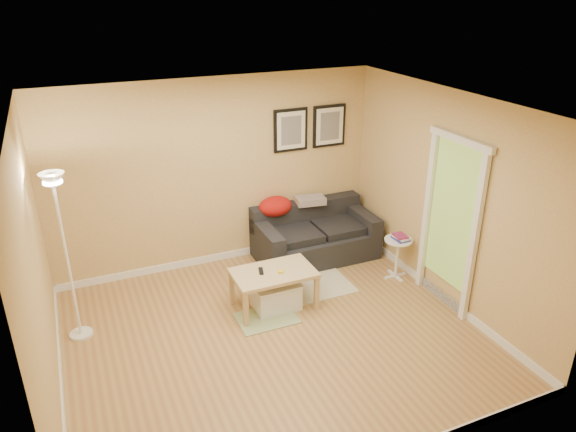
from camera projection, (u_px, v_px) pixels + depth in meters
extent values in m
plane|color=#A78147|center=(274.00, 336.00, 6.08)|extent=(4.50, 4.50, 0.00)
plane|color=white|center=(271.00, 108.00, 5.02)|extent=(4.50, 4.50, 0.00)
plane|color=tan|center=(217.00, 174.00, 7.23)|extent=(4.50, 0.00, 4.50)
plane|color=tan|center=(376.00, 343.00, 3.87)|extent=(4.50, 0.00, 4.50)
plane|color=tan|center=(36.00, 277.00, 4.73)|extent=(0.00, 4.00, 4.00)
plane|color=tan|center=(447.00, 200.00, 6.37)|extent=(0.00, 4.00, 4.00)
cube|color=white|center=(222.00, 256.00, 7.72)|extent=(4.50, 0.02, 0.10)
cube|color=white|center=(62.00, 388.00, 5.24)|extent=(0.02, 4.00, 0.10)
cube|color=white|center=(435.00, 290.00, 6.87)|extent=(0.02, 4.00, 0.10)
cube|color=beige|center=(302.00, 286.00, 7.06)|extent=(1.25, 0.85, 0.01)
cube|color=#668C4C|center=(267.00, 318.00, 6.39)|extent=(0.70, 0.50, 0.01)
cube|color=black|center=(261.00, 271.00, 6.42)|extent=(0.09, 0.17, 0.02)
cylinder|color=yellow|center=(281.00, 272.00, 6.40)|extent=(0.07, 0.07, 0.03)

